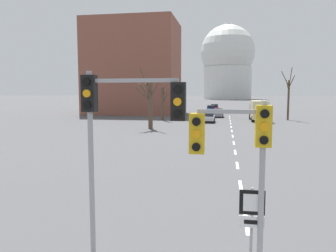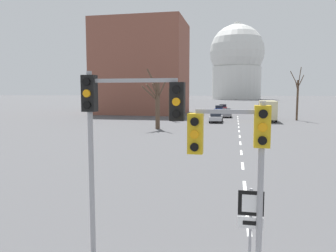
{
  "view_description": "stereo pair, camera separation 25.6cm",
  "coord_description": "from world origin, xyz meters",
  "px_view_note": "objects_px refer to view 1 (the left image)",
  "views": [
    {
      "loc": [
        -0.79,
        -3.42,
        4.47
      ],
      "look_at": [
        -2.35,
        5.49,
        3.53
      ],
      "focal_mm": 35.0,
      "sensor_mm": 36.0,
      "label": 1
    },
    {
      "loc": [
        -0.54,
        -3.38,
        4.47
      ],
      "look_at": [
        -2.35,
        5.49,
        3.53
      ],
      "focal_mm": 35.0,
      "sensor_mm": 36.0,
      "label": 2
    }
  ],
  "objects_px": {
    "route_sign_post": "(252,217)",
    "sedan_near_right": "(211,109)",
    "traffic_signal_near_left": "(120,117)",
    "sedan_mid_centre": "(218,113)",
    "sedan_far_left": "(208,117)",
    "delivery_truck": "(259,110)",
    "sedan_near_left": "(215,108)",
    "traffic_signal_centre_tall": "(238,146)"
  },
  "relations": [
    {
      "from": "sedan_near_left",
      "to": "delivery_truck",
      "type": "relative_size",
      "value": 0.63
    },
    {
      "from": "sedan_far_left",
      "to": "delivery_truck",
      "type": "height_order",
      "value": "delivery_truck"
    },
    {
      "from": "sedan_far_left",
      "to": "delivery_truck",
      "type": "distance_m",
      "value": 8.39
    },
    {
      "from": "route_sign_post",
      "to": "sedan_near_right",
      "type": "distance_m",
      "value": 62.16
    },
    {
      "from": "traffic_signal_near_left",
      "to": "sedan_far_left",
      "type": "bearing_deg",
      "value": 89.66
    },
    {
      "from": "traffic_signal_centre_tall",
      "to": "route_sign_post",
      "type": "bearing_deg",
      "value": 12.12
    },
    {
      "from": "sedan_near_left",
      "to": "delivery_truck",
      "type": "bearing_deg",
      "value": -72.13
    },
    {
      "from": "sedan_near_left",
      "to": "sedan_far_left",
      "type": "bearing_deg",
      "value": -90.1
    },
    {
      "from": "route_sign_post",
      "to": "sedan_near_left",
      "type": "xyz_separation_m",
      "value": [
        -3.06,
        67.69,
        -0.63
      ]
    },
    {
      "from": "delivery_truck",
      "to": "route_sign_post",
      "type": "bearing_deg",
      "value": -95.7
    },
    {
      "from": "traffic_signal_centre_tall",
      "to": "traffic_signal_near_left",
      "type": "xyz_separation_m",
      "value": [
        -3.0,
        0.39,
        0.6
      ]
    },
    {
      "from": "traffic_signal_centre_tall",
      "to": "sedan_near_right",
      "type": "relative_size",
      "value": 1.0
    },
    {
      "from": "route_sign_post",
      "to": "sedan_near_right",
      "type": "relative_size",
      "value": 0.52
    },
    {
      "from": "route_sign_post",
      "to": "sedan_near_right",
      "type": "bearing_deg",
      "value": 93.38
    },
    {
      "from": "traffic_signal_near_left",
      "to": "sedan_near_right",
      "type": "xyz_separation_m",
      "value": [
        -0.3,
        61.73,
        -2.98
      ]
    },
    {
      "from": "sedan_far_left",
      "to": "route_sign_post",
      "type": "bearing_deg",
      "value": -85.65
    },
    {
      "from": "traffic_signal_near_left",
      "to": "sedan_near_left",
      "type": "distance_m",
      "value": 67.44
    },
    {
      "from": "traffic_signal_near_left",
      "to": "route_sign_post",
      "type": "xyz_separation_m",
      "value": [
        3.36,
        -0.31,
        -2.33
      ]
    },
    {
      "from": "sedan_near_right",
      "to": "sedan_mid_centre",
      "type": "relative_size",
      "value": 1.06
    },
    {
      "from": "sedan_mid_centre",
      "to": "sedan_far_left",
      "type": "bearing_deg",
      "value": -97.0
    },
    {
      "from": "traffic_signal_centre_tall",
      "to": "traffic_signal_near_left",
      "type": "height_order",
      "value": "traffic_signal_near_left"
    },
    {
      "from": "sedan_far_left",
      "to": "sedan_mid_centre",
      "type": "bearing_deg",
      "value": 83.0
    },
    {
      "from": "route_sign_post",
      "to": "sedan_far_left",
      "type": "relative_size",
      "value": 0.51
    },
    {
      "from": "traffic_signal_centre_tall",
      "to": "sedan_near_left",
      "type": "bearing_deg",
      "value": 92.29
    },
    {
      "from": "traffic_signal_centre_tall",
      "to": "sedan_mid_centre",
      "type": "relative_size",
      "value": 1.07
    },
    {
      "from": "traffic_signal_centre_tall",
      "to": "delivery_truck",
      "type": "distance_m",
      "value": 44.78
    },
    {
      "from": "sedan_far_left",
      "to": "sedan_near_left",
      "type": "bearing_deg",
      "value": 89.9
    },
    {
      "from": "traffic_signal_centre_tall",
      "to": "sedan_far_left",
      "type": "height_order",
      "value": "traffic_signal_centre_tall"
    },
    {
      "from": "traffic_signal_centre_tall",
      "to": "sedan_near_left",
      "type": "distance_m",
      "value": 67.86
    },
    {
      "from": "traffic_signal_near_left",
      "to": "sedan_far_left",
      "type": "relative_size",
      "value": 1.17
    },
    {
      "from": "traffic_signal_centre_tall",
      "to": "route_sign_post",
      "type": "relative_size",
      "value": 1.94
    },
    {
      "from": "traffic_signal_near_left",
      "to": "route_sign_post",
      "type": "height_order",
      "value": "traffic_signal_near_left"
    },
    {
      "from": "traffic_signal_near_left",
      "to": "sedan_near_right",
      "type": "relative_size",
      "value": 1.18
    },
    {
      "from": "traffic_signal_centre_tall",
      "to": "sedan_far_left",
      "type": "xyz_separation_m",
      "value": [
        -2.76,
        40.95,
        -2.43
      ]
    },
    {
      "from": "sedan_near_left",
      "to": "sedan_mid_centre",
      "type": "height_order",
      "value": "sedan_near_left"
    },
    {
      "from": "sedan_near_right",
      "to": "delivery_truck",
      "type": "height_order",
      "value": "delivery_truck"
    },
    {
      "from": "traffic_signal_centre_tall",
      "to": "delivery_truck",
      "type": "relative_size",
      "value": 0.59
    },
    {
      "from": "sedan_far_left",
      "to": "traffic_signal_near_left",
      "type": "bearing_deg",
      "value": -90.34
    },
    {
      "from": "route_sign_post",
      "to": "sedan_far_left",
      "type": "distance_m",
      "value": 41.0
    },
    {
      "from": "sedan_near_left",
      "to": "sedan_mid_centre",
      "type": "bearing_deg",
      "value": -85.87
    },
    {
      "from": "sedan_far_left",
      "to": "delivery_truck",
      "type": "xyz_separation_m",
      "value": [
        7.55,
        3.55,
        0.92
      ]
    },
    {
      "from": "sedan_mid_centre",
      "to": "delivery_truck",
      "type": "xyz_separation_m",
      "value": [
        6.3,
        -6.63,
        0.89
      ]
    }
  ]
}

